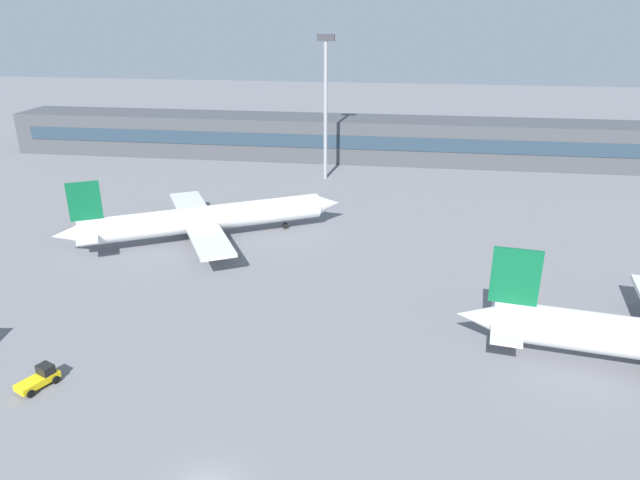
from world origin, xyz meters
The scene contains 5 objects.
ground_plane centered at (0.00, 40.00, 0.00)m, with size 400.00×400.00×0.00m, color slate.
terminal_building centered at (0.00, 96.82, 4.50)m, with size 150.14×12.13×9.00m.
airplane_mid centered at (-14.98, 45.70, 3.08)m, with size 37.06×26.93×10.10m.
baggage_tug_yellow centered at (-18.24, 9.41, 0.80)m, with size 2.93×3.90×1.75m.
floodlight_tower_west centered at (-2.70, 80.21, 15.41)m, with size 3.20×0.80×26.75m.
Camera 1 is at (12.37, -29.57, 30.95)m, focal length 32.72 mm.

